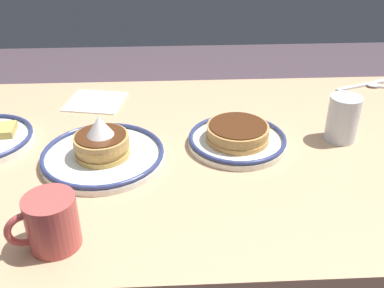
# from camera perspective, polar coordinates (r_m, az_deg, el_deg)

# --- Properties ---
(dining_table) EXTENTS (1.48, 0.81, 0.74)m
(dining_table) POSITION_cam_1_polar(r_m,az_deg,el_deg) (1.12, 2.21, -6.28)
(dining_table) COLOR tan
(dining_table) RESTS_ON ground_plane
(plate_center_pancakes) EXTENTS (0.27, 0.27, 0.11)m
(plate_center_pancakes) POSITION_cam_1_polar(r_m,az_deg,el_deg) (1.00, -11.29, -0.88)
(plate_center_pancakes) COLOR white
(plate_center_pancakes) RESTS_ON dining_table
(plate_far_companion) EXTENTS (0.23, 0.23, 0.05)m
(plate_far_companion) POSITION_cam_1_polar(r_m,az_deg,el_deg) (1.05, 5.78, 0.85)
(plate_far_companion) COLOR silver
(plate_far_companion) RESTS_ON dining_table
(coffee_mug) EXTENTS (0.12, 0.09, 0.10)m
(coffee_mug) POSITION_cam_1_polar(r_m,az_deg,el_deg) (0.79, -17.53, -9.41)
(coffee_mug) COLOR #BF4C47
(coffee_mug) RESTS_ON dining_table
(drinking_glass) EXTENTS (0.07, 0.07, 0.11)m
(drinking_glass) POSITION_cam_1_polar(r_m,az_deg,el_deg) (1.11, 18.57, 2.84)
(drinking_glass) COLOR silver
(drinking_glass) RESTS_ON dining_table
(paper_napkin) EXTENTS (0.17, 0.17, 0.00)m
(paper_napkin) POSITION_cam_1_polar(r_m,az_deg,el_deg) (1.29, -12.15, 5.28)
(paper_napkin) COLOR white
(paper_napkin) RESTS_ON dining_table
(fork_near) EXTENTS (0.19, 0.08, 0.01)m
(fork_near) POSITION_cam_1_polar(r_m,az_deg,el_deg) (1.46, 20.98, 7.02)
(fork_near) COLOR silver
(fork_near) RESTS_ON dining_table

